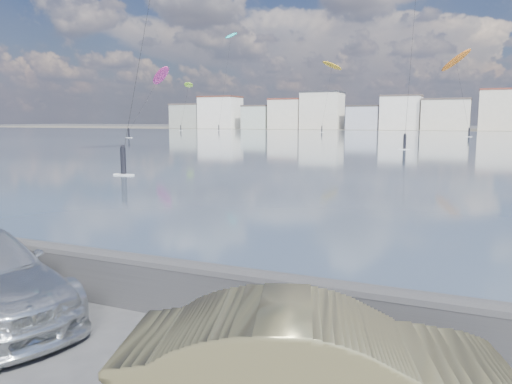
% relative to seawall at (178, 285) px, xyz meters
% --- Properties ---
extents(bay_water, '(500.00, 177.00, 0.00)m').
position_rel_seawall_xyz_m(bay_water, '(0.00, 88.80, -0.58)').
color(bay_water, '#2E3D51').
rests_on(bay_water, ground).
extents(far_shore_strip, '(500.00, 60.00, 0.00)m').
position_rel_seawall_xyz_m(far_shore_strip, '(0.00, 197.30, -0.57)').
color(far_shore_strip, '#4C473D').
rests_on(far_shore_strip, ground).
extents(seawall, '(400.00, 0.36, 1.08)m').
position_rel_seawall_xyz_m(seawall, '(0.00, 0.00, 0.00)').
color(seawall, '#28282B').
rests_on(seawall, ground).
extents(far_buildings, '(240.79, 13.26, 14.60)m').
position_rel_seawall_xyz_m(far_buildings, '(1.31, 183.30, 5.44)').
color(far_buildings, gray).
rests_on(far_buildings, ground).
extents(car_champagne, '(4.86, 2.99, 1.51)m').
position_rel_seawall_xyz_m(car_champagne, '(3.39, -2.32, 0.17)').
color(car_champagne, tan).
rests_on(car_champagne, ground).
extents(kitesurfer_0, '(7.59, 11.14, 15.17)m').
position_rel_seawall_xyz_m(kitesurfer_0, '(-57.59, 83.05, 12.08)').
color(kitesurfer_0, '#E5338C').
rests_on(kitesurfer_0, ground).
extents(kitesurfer_3, '(4.65, 10.75, 16.61)m').
position_rel_seawall_xyz_m(kitesurfer_3, '(-86.62, 141.79, 14.60)').
color(kitesurfer_3, '#8CD826').
rests_on(kitesurfer_3, ground).
extents(kitesurfer_7, '(6.04, 19.26, 22.03)m').
position_rel_seawall_xyz_m(kitesurfer_7, '(-38.28, 148.54, 19.69)').
color(kitesurfer_7, '#BF8C19').
rests_on(kitesurfer_7, ground).
extents(kitesurfer_9, '(8.53, 14.63, 20.29)m').
position_rel_seawall_xyz_m(kitesurfer_9, '(-0.85, 120.70, 16.53)').
color(kitesurfer_9, orange).
rests_on(kitesurfer_9, ground).
extents(kitesurfer_16, '(2.64, 15.11, 34.69)m').
position_rel_seawall_xyz_m(kitesurfer_16, '(-76.23, 153.56, 31.64)').
color(kitesurfer_16, '#19BFBF').
rests_on(kitesurfer_16, ground).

